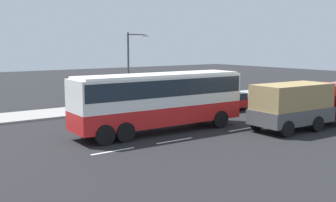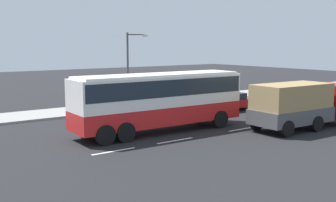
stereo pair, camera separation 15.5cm
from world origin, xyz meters
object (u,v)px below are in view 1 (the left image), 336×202
cargo_truck (303,103)px  street_lamp (131,64)px  car_red_compact (230,101)px  pedestrian_at_crossing (78,101)px  coach_bus (160,96)px  pedestrian_near_curb (148,91)px

cargo_truck → street_lamp: size_ratio=1.27×
car_red_compact → street_lamp: (-6.18, 4.95, 2.91)m
cargo_truck → car_red_compact: size_ratio=1.64×
car_red_compact → pedestrian_at_crossing: (-10.52, 5.44, 0.28)m
coach_bus → pedestrian_near_curb: bearing=61.9°
pedestrian_at_crossing → cargo_truck: bearing=-127.4°
pedestrian_at_crossing → pedestrian_near_curb: bearing=-61.9°
pedestrian_near_curb → pedestrian_at_crossing: bearing=-19.3°
pedestrian_near_curb → pedestrian_at_crossing: (-7.17, -1.42, -0.13)m
car_red_compact → pedestrian_near_curb: 7.65m
car_red_compact → street_lamp: size_ratio=0.77×
pedestrian_near_curb → street_lamp: 4.23m
street_lamp → coach_bus: bearing=-109.3°
coach_bus → pedestrian_near_curb: (5.69, 10.10, -1.00)m
cargo_truck → pedestrian_near_curb: size_ratio=4.32×
pedestrian_at_crossing → street_lamp: street_lamp is taller
car_red_compact → pedestrian_near_curb: pedestrian_near_curb is taller
cargo_truck → pedestrian_near_curb: cargo_truck is taller
coach_bus → cargo_truck: size_ratio=1.42×
coach_bus → pedestrian_at_crossing: (-1.48, 8.68, -1.13)m
pedestrian_near_curb → street_lamp: bearing=3.6°
car_red_compact → street_lamp: street_lamp is taller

